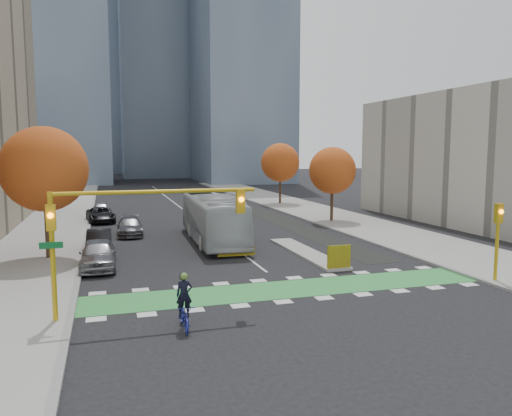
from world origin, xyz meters
TOP-DOWN VIEW (x-y plane):
  - ground at (0.00, 0.00)m, footprint 300.00×300.00m
  - sidewalk_west at (-13.50, 20.00)m, footprint 7.00×120.00m
  - sidewalk_east at (13.50, 20.00)m, footprint 7.00×120.00m
  - curb_west at (-10.00, 20.00)m, footprint 0.30×120.00m
  - curb_east at (10.00, 20.00)m, footprint 0.30×120.00m
  - bike_crossing at (0.00, 1.50)m, footprint 20.00×3.00m
  - centre_line at (0.00, 40.00)m, footprint 0.15×70.00m
  - bike_lane_paint at (7.50, 30.00)m, footprint 2.50×50.00m
  - median_island at (4.00, 9.00)m, footprint 1.60×10.00m
  - hazard_board at (4.00, 4.20)m, footprint 1.40×0.12m
  - building_east at (27.00, 16.00)m, footprint 14.00×30.00m
  - tower_nw at (-18.00, 90.00)m, footprint 22.00×22.00m
  - tower_ne at (20.00, 85.00)m, footprint 18.00×24.00m
  - tower_far at (-4.00, 140.00)m, footprint 26.00×26.00m
  - tree_west at (-12.00, 12.00)m, footprint 5.20×5.20m
  - tree_east_near at (12.00, 22.00)m, footprint 4.40×4.40m
  - tree_east_far at (12.50, 38.00)m, footprint 4.80×4.80m
  - traffic_signal_west at (-7.93, -0.51)m, footprint 8.53×0.56m
  - traffic_signal_east at (10.50, -0.51)m, footprint 0.35×0.43m
  - cyclist at (-5.75, -2.52)m, footprint 0.67×1.90m
  - bus at (-0.93, 15.14)m, footprint 3.41×12.86m
  - parked_car_a at (-9.00, 8.63)m, footprint 2.07×4.96m
  - parked_car_b at (-9.00, 13.63)m, footprint 1.65×4.51m
  - parked_car_c at (-6.71, 19.75)m, footprint 2.10×4.91m
  - parked_car_d at (-9.00, 28.03)m, footprint 2.90×5.33m
  - parked_car_e at (-9.00, 33.03)m, footprint 1.84×4.09m

SIDE VIEW (x-z plane):
  - ground at x=0.00m, z-range 0.00..0.00m
  - centre_line at x=0.00m, z-range 0.00..0.01m
  - bike_lane_paint at x=7.50m, z-range 0.00..0.01m
  - bike_crossing at x=0.00m, z-range 0.00..0.01m
  - sidewalk_west at x=-13.50m, z-range 0.00..0.15m
  - sidewalk_east at x=13.50m, z-range 0.00..0.15m
  - curb_west at x=-10.00m, z-range -0.01..0.15m
  - curb_east at x=10.00m, z-range -0.01..0.15m
  - median_island at x=4.00m, z-range 0.00..0.16m
  - parked_car_e at x=-9.00m, z-range 0.00..1.36m
  - parked_car_c at x=-6.71m, z-range 0.00..1.41m
  - parked_car_d at x=-9.00m, z-range 0.00..1.42m
  - cyclist at x=-5.75m, z-range -0.36..1.82m
  - parked_car_b at x=-9.00m, z-range 0.00..1.48m
  - hazard_board at x=4.00m, z-range 0.15..1.45m
  - parked_car_a at x=-9.00m, z-range 0.00..1.68m
  - bus at x=-0.93m, z-range 0.00..3.56m
  - traffic_signal_east at x=10.50m, z-range 0.68..4.78m
  - traffic_signal_west at x=-7.93m, z-range 1.43..6.63m
  - tree_east_near at x=12.00m, z-range 1.33..8.40m
  - tree_east_far at x=12.50m, z-range 1.42..9.07m
  - tree_west at x=-12.00m, z-range 1.50..9.73m
  - building_east at x=27.00m, z-range 0.00..12.00m
  - tower_ne at x=20.00m, z-range 0.00..60.00m
  - tower_nw at x=-18.00m, z-range 0.00..70.00m
  - tower_far at x=-4.00m, z-range 0.00..80.00m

